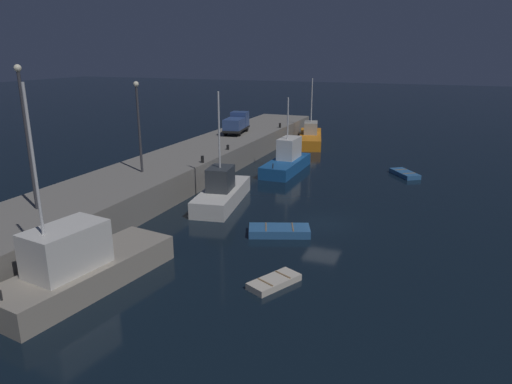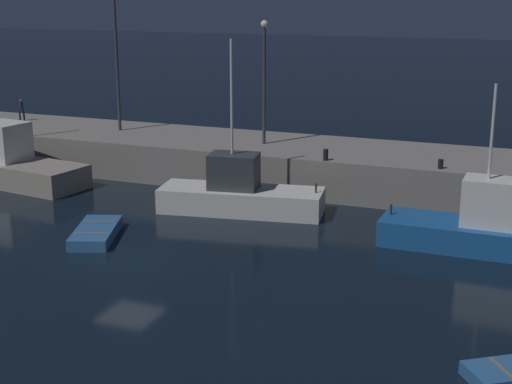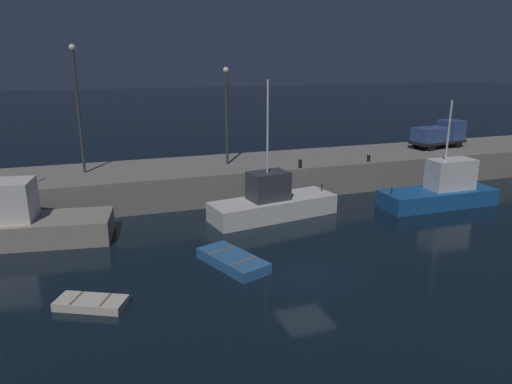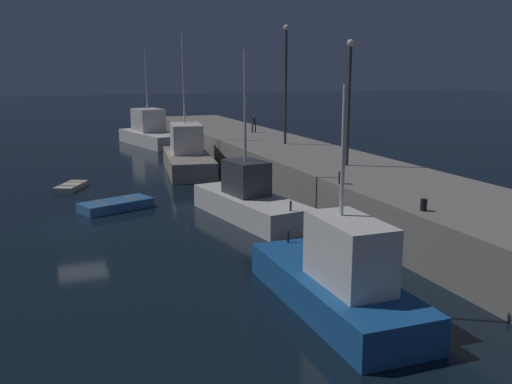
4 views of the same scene
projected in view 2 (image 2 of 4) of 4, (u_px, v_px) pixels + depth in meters
The scene contains 11 objects.
ground_plane at pixel (128, 262), 32.72m from camera, with size 320.00×320.00×0.00m, color black.
pier_quay at pixel (261, 161), 46.62m from camera, with size 79.21×7.40×2.36m.
fishing_boat_blue at pixel (240, 194), 39.83m from camera, with size 9.00×4.13×9.09m.
fishing_boat_orange at pixel (7, 162), 45.88m from camera, with size 10.50×4.75×10.75m.
fishing_trawler_green at pixel (483, 227), 33.99m from camera, with size 8.58×2.92×7.58m.
dinghy_red_small at pixel (96, 233), 35.81m from camera, with size 3.15×4.50×0.58m.
lamp_post_west at pixel (116, 52), 48.94m from camera, with size 0.44×0.44×8.93m.
lamp_post_east at pixel (264, 72), 44.81m from camera, with size 0.44×0.44×7.38m.
dockworker at pixel (21, 108), 53.70m from camera, with size 0.40×0.40×1.54m.
bollard_west at pixel (326, 155), 41.36m from camera, with size 0.28×0.28×0.63m, color black.
bollard_central at pixel (441, 164), 39.48m from camera, with size 0.28×0.28×0.50m, color black.
Camera 2 is at (16.62, -26.50, 11.53)m, focal length 52.65 mm.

